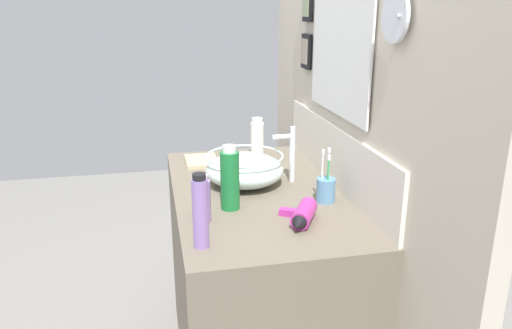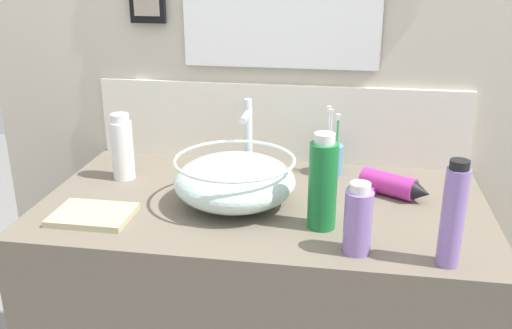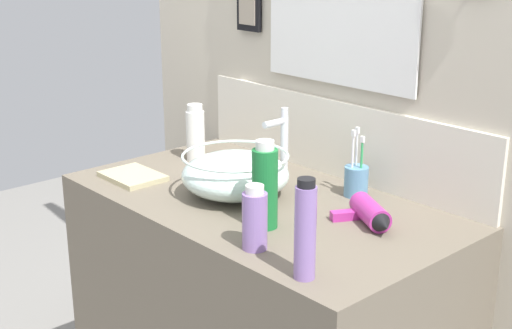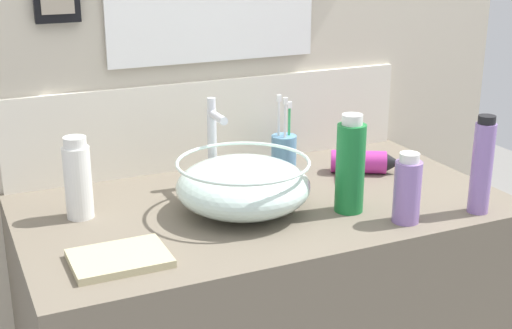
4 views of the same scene
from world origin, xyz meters
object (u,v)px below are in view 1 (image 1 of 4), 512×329
Objects in this scene: toothbrush_cup at (326,189)px; shampoo_bottle at (257,139)px; spray_bottle at (230,179)px; hand_towel at (202,161)px; lotion_bottle at (202,199)px; glass_bowl_sink at (245,169)px; soap_dispenser at (200,212)px; hair_drier at (302,215)px; faucet at (290,151)px.

toothbrush_cup reaches higher than shampoo_bottle.
spray_bottle is 0.57m from hand_towel.
lotion_bottle is at bearing -26.58° from shampoo_bottle.
lotion_bottle reaches higher than glass_bowl_sink.
shampoo_bottle is 0.93m from soap_dispenser.
shampoo_bottle is at bearing 157.42° from soap_dispenser.
hand_towel is (-0.56, -0.04, -0.10)m from spray_bottle.
shampoo_bottle is 0.75m from lotion_bottle.
hair_drier is 0.79m from hand_towel.
spray_bottle is (0.23, -0.29, -0.02)m from faucet.
faucet is at bearing 170.11° from hair_drier.
lotion_bottle is 0.65m from hand_towel.
hair_drier is 0.22m from toothbrush_cup.
lotion_bottle is at bearing -80.78° from toothbrush_cup.
shampoo_bottle is at bearing 179.29° from hair_drier.
toothbrush_cup is at bearing 88.78° from spray_bottle.
hand_towel is (0.02, -0.27, -0.09)m from shampoo_bottle.
faucet is at bearing 128.32° from lotion_bottle.
lotion_bottle is 0.70× the size of soap_dispenser.
toothbrush_cup is 0.36m from spray_bottle.
glass_bowl_sink is 0.37m from hand_towel.
hair_drier is 0.29m from spray_bottle.
faucet reaches higher than toothbrush_cup.
faucet is 0.66m from soap_dispenser.
hand_towel is (-0.33, -0.14, -0.06)m from glass_bowl_sink.
lotion_bottle is (-0.09, -0.33, 0.05)m from hair_drier.
hair_drier is 0.34m from lotion_bottle.
faucet is 0.49m from hand_towel.
toothbrush_cup reaches higher than glass_bowl_sink.
soap_dispenser reaches higher than hair_drier.
toothbrush_cup is 0.61m from shampoo_bottle.
glass_bowl_sink is at bearing 155.51° from soap_dispenser.
toothbrush_cup reaches higher than hair_drier.
spray_bottle is 0.14m from lotion_bottle.
hair_drier is 1.02× the size of toothbrush_cup.
soap_dispenser reaches higher than toothbrush_cup.
faucet is 0.36m from shampoo_bottle.
shampoo_bottle reaches higher than hair_drier.
shampoo_bottle is 1.00× the size of hand_towel.
hand_towel is (-0.57, -0.40, -0.04)m from toothbrush_cup.
spray_bottle is 1.00× the size of soap_dispenser.
shampoo_bottle is (-0.59, -0.13, 0.04)m from toothbrush_cup.
faucet is 1.21× the size of hand_towel.
lotion_bottle is (0.08, -0.11, -0.03)m from spray_bottle.
hand_towel is at bearing 173.95° from soap_dispenser.
glass_bowl_sink is 1.63× the size of shampoo_bottle.
spray_bottle is at bearing -51.22° from faucet.
hair_drier is (0.41, -0.07, -0.10)m from faucet.
spray_bottle is at bearing -20.97° from shampoo_bottle.
spray_bottle is at bearing -91.22° from toothbrush_cup.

